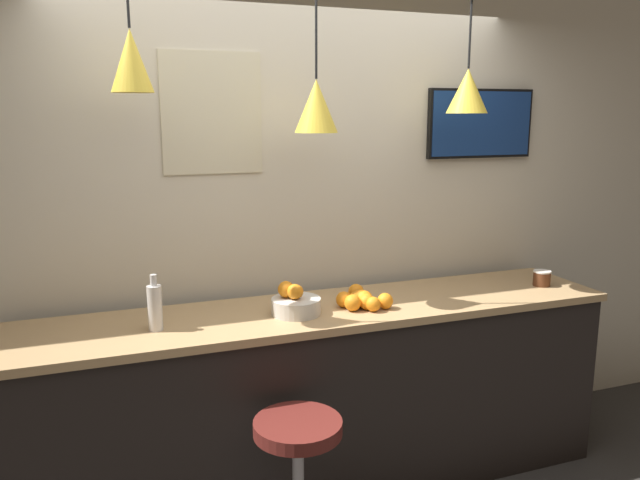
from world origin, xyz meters
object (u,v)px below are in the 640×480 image
object	(u,v)px
spread_jar	(542,278)
fruit_bowl	(295,303)
bar_stool	(298,463)
mounted_tv	(481,124)
juice_bottle	(155,307)

from	to	relation	value
spread_jar	fruit_bowl	bearing A→B (deg)	179.91
bar_stool	mounted_tv	distance (m)	2.21
spread_jar	mounted_tv	world-z (taller)	mounted_tv
fruit_bowl	juice_bottle	bearing A→B (deg)	-179.81
bar_stool	fruit_bowl	xyz separation A→B (m)	(0.15, 0.49, 0.55)
fruit_bowl	mounted_tv	bearing A→B (deg)	17.70
bar_stool	fruit_bowl	bearing A→B (deg)	72.90
bar_stool	mounted_tv	size ratio (longest dim) A/B	0.98
fruit_bowl	spread_jar	world-z (taller)	fruit_bowl
mounted_tv	juice_bottle	bearing A→B (deg)	-168.01
fruit_bowl	spread_jar	size ratio (longest dim) A/B	2.47
juice_bottle	spread_jar	distance (m)	2.14
juice_bottle	mounted_tv	size ratio (longest dim) A/B	0.37
juice_bottle	mounted_tv	bearing A→B (deg)	11.99
fruit_bowl	spread_jar	distance (m)	1.48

